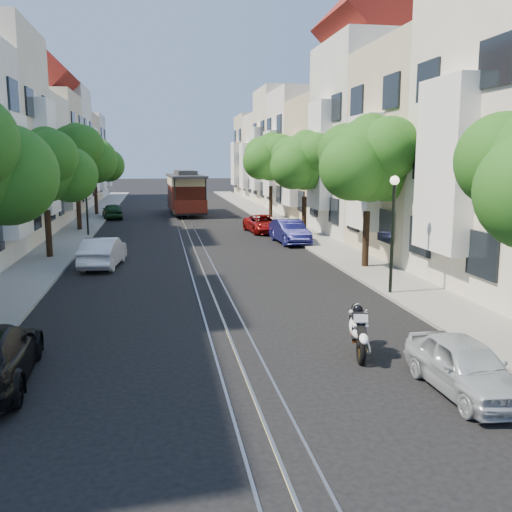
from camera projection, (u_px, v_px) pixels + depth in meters
name	position (u px, v px, depth m)	size (l,w,h in m)	color
ground	(184.00, 224.00, 42.83)	(200.00, 200.00, 0.00)	black
sidewalk_east	(279.00, 222.00, 44.01)	(2.50, 80.00, 0.12)	gray
sidewalk_west	(85.00, 225.00, 41.62)	(2.50, 80.00, 0.12)	gray
rail_left	(177.00, 224.00, 42.74)	(0.06, 80.00, 0.02)	gray
rail_slot	(184.00, 224.00, 42.83)	(0.06, 80.00, 0.02)	gray
rail_right	(192.00, 224.00, 42.92)	(0.06, 80.00, 0.02)	gray
lane_line	(184.00, 224.00, 42.83)	(0.08, 80.00, 0.01)	tan
townhouses_east	(338.00, 154.00, 43.83)	(7.75, 72.00, 12.00)	beige
townhouses_west	(13.00, 155.00, 39.93)	(7.75, 72.00, 11.76)	silver
tree_e_b	(370.00, 162.00, 24.74)	(4.93, 4.08, 6.68)	black
tree_e_c	(306.00, 163.00, 35.45)	(4.84, 3.99, 6.52)	black
tree_e_d	(272.00, 158.00, 46.09)	(5.01, 4.16, 6.85)	black
tree_w_b	(46.00, 169.00, 27.28)	(4.72, 3.87, 6.27)	black
tree_w_c	(77.00, 155.00, 37.85)	(5.13, 4.28, 7.09)	black
tree_w_d	(95.00, 162.00, 48.62)	(4.84, 3.99, 6.52)	black
lamp_east	(393.00, 217.00, 20.07)	(0.32, 0.32, 4.16)	black
lamp_west	(86.00, 191.00, 35.48)	(0.32, 0.32, 4.16)	black
sportbike_rider	(358.00, 328.00, 14.16)	(0.68, 1.94, 1.36)	black
cable_car	(186.00, 191.00, 49.95)	(3.27, 9.25, 3.51)	black
parked_car_e_near	(465.00, 366.00, 11.92)	(1.38, 3.44, 1.17)	#B1B9BE
parked_car_e_mid	(290.00, 232.00, 33.01)	(1.45, 4.16, 1.37)	#0C0D3C
parked_car_e_far	(263.00, 224.00, 37.78)	(1.95, 4.23, 1.18)	maroon
parked_car_w_mid	(103.00, 252.00, 25.86)	(1.44, 4.13, 1.36)	silver
parked_car_w_far	(113.00, 211.00, 46.44)	(1.51, 3.74, 1.28)	#143318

